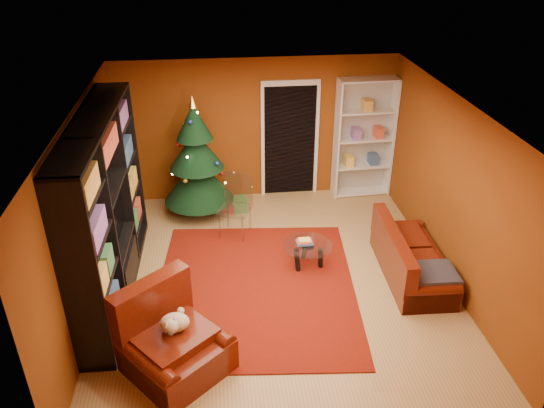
{
  "coord_description": "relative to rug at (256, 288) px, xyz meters",
  "views": [
    {
      "loc": [
        -0.78,
        -6.25,
        4.71
      ],
      "look_at": [
        0.0,
        0.4,
        1.05
      ],
      "focal_mm": 35.0,
      "sensor_mm": 36.0,
      "label": 1
    }
  ],
  "objects": [
    {
      "name": "ceiling",
      "position": [
        0.3,
        0.18,
        2.62
      ],
      "size": [
        5.0,
        5.5,
        0.05
      ],
      "primitive_type": "cube",
      "color": "silver",
      "rests_on": "wall_back"
    },
    {
      "name": "white_bookshelf",
      "position": [
        2.25,
        2.75,
        1.1
      ],
      "size": [
        1.07,
        0.42,
        2.28
      ],
      "primitive_type": null,
      "rotation": [
        0.0,
        0.0,
        0.04
      ],
      "color": "white",
      "rests_on": "floor"
    },
    {
      "name": "floor",
      "position": [
        0.3,
        0.18,
        -0.03
      ],
      "size": [
        5.0,
        5.5,
        0.05
      ],
      "primitive_type": "cube",
      "color": "#A07A45",
      "rests_on": "ground"
    },
    {
      "name": "acrylic_chair",
      "position": [
        -0.21,
        1.49,
        0.46
      ],
      "size": [
        0.65,
        0.67,
        0.95
      ],
      "primitive_type": null,
      "rotation": [
        0.0,
        0.0,
        -0.39
      ],
      "color": "#66605B",
      "rests_on": "rug"
    },
    {
      "name": "sofa",
      "position": [
        2.32,
        0.06,
        0.37
      ],
      "size": [
        0.87,
        1.82,
        0.77
      ],
      "primitive_type": null,
      "rotation": [
        0.0,
        0.0,
        1.53
      ],
      "color": "#4B1207",
      "rests_on": "rug"
    },
    {
      "name": "dog",
      "position": [
        -1.04,
        -1.35,
        0.64
      ],
      "size": [
        0.5,
        0.49,
        0.28
      ],
      "primitive_type": null,
      "rotation": [
        0.0,
        0.0,
        0.7
      ],
      "color": "beige",
      "rests_on": "armchair"
    },
    {
      "name": "wall_back",
      "position": [
        0.3,
        2.95,
        1.29
      ],
      "size": [
        5.0,
        0.05,
        2.6
      ],
      "primitive_type": "cube",
      "color": "brown",
      "rests_on": "ground"
    },
    {
      "name": "wall_left",
      "position": [
        -2.23,
        0.18,
        1.29
      ],
      "size": [
        0.05,
        5.5,
        2.6
      ],
      "primitive_type": "cube",
      "color": "brown",
      "rests_on": "ground"
    },
    {
      "name": "christmas_tree",
      "position": [
        -0.8,
        2.33,
        1.04
      ],
      "size": [
        1.6,
        1.6,
        2.17
      ],
      "primitive_type": null,
      "rotation": [
        0.0,
        0.0,
        0.41
      ],
      "color": "black",
      "rests_on": "floor"
    },
    {
      "name": "rug",
      "position": [
        0.0,
        0.0,
        0.0
      ],
      "size": [
        3.09,
        3.51,
        0.02
      ],
      "primitive_type": "cube",
      "rotation": [
        0.0,
        0.0,
        -0.09
      ],
      "color": "maroon",
      "rests_on": "floor"
    },
    {
      "name": "armchair",
      "position": [
        -1.04,
        -1.42,
        0.42
      ],
      "size": [
        1.57,
        1.57,
        0.87
      ],
      "primitive_type": null,
      "rotation": [
        0.0,
        0.0,
        0.7
      ],
      "color": "#4B1207",
      "rests_on": "rug"
    },
    {
      "name": "media_unit",
      "position": [
        -1.98,
        0.28,
        1.25
      ],
      "size": [
        0.57,
        3.3,
        2.52
      ],
      "primitive_type": null,
      "rotation": [
        0.0,
        0.0,
        -0.02
      ],
      "color": "black",
      "rests_on": "floor"
    },
    {
      "name": "doorway",
      "position": [
        0.9,
        2.91,
        1.04
      ],
      "size": [
        1.06,
        0.6,
        2.16
      ],
      "primitive_type": null,
      "color": "black",
      "rests_on": "floor"
    },
    {
      "name": "gift_box_green",
      "position": [
        -0.1,
        2.31,
        0.12
      ],
      "size": [
        0.28,
        0.28,
        0.26
      ],
      "primitive_type": "cube",
      "rotation": [
        0.0,
        0.0,
        0.09
      ],
      "color": "#25782F",
      "rests_on": "floor"
    },
    {
      "name": "gift_box_red",
      "position": [
        -0.27,
        2.29,
        0.1
      ],
      "size": [
        0.27,
        0.27,
        0.21
      ],
      "primitive_type": "cube",
      "rotation": [
        0.0,
        0.0,
        -0.32
      ],
      "color": "maroon",
      "rests_on": "floor"
    },
    {
      "name": "coffee_table",
      "position": [
        0.83,
        0.47,
        0.19
      ],
      "size": [
        0.75,
        0.75,
        0.47
      ],
      "primitive_type": null,
      "rotation": [
        0.0,
        0.0,
        0.01
      ],
      "color": "gray",
      "rests_on": "rug"
    },
    {
      "name": "wall_right",
      "position": [
        2.82,
        0.18,
        1.29
      ],
      "size": [
        0.05,
        5.5,
        2.6
      ],
      "primitive_type": "cube",
      "color": "brown",
      "rests_on": "ground"
    }
  ]
}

